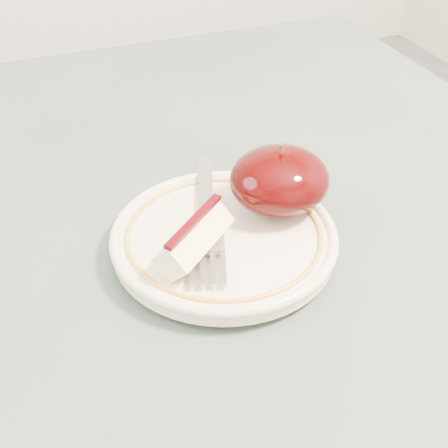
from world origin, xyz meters
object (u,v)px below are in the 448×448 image
object	(u,v)px
plate	(224,238)
apple_half	(279,180)
table	(136,340)
fork	(206,217)

from	to	relation	value
plate	apple_half	bearing A→B (deg)	19.17
table	apple_half	distance (m)	0.19
plate	table	bearing A→B (deg)	171.48
plate	apple_half	world-z (taller)	apple_half
table	apple_half	bearing A→B (deg)	3.36
table	fork	bearing A→B (deg)	7.01
table	fork	world-z (taller)	fork
plate	fork	world-z (taller)	fork
apple_half	plate	bearing A→B (deg)	-160.83
table	apple_half	world-z (taller)	apple_half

